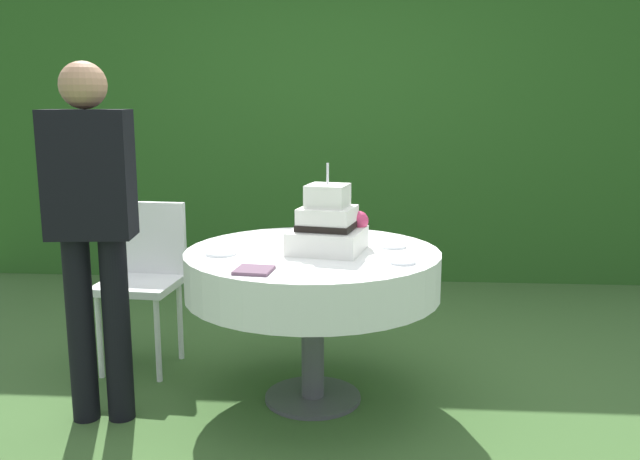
# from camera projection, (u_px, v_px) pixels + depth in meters

# --- Properties ---
(ground_plane) EXTENTS (20.00, 20.00, 0.00)m
(ground_plane) POSITION_uv_depth(u_px,v_px,m) (313.00, 399.00, 3.28)
(ground_plane) COLOR #3D602D
(foliage_hedge) EXTENTS (5.93, 0.54, 2.93)m
(foliage_hedge) POSITION_uv_depth(u_px,v_px,m) (338.00, 97.00, 5.46)
(foliage_hedge) COLOR #28561E
(foliage_hedge) RESTS_ON ground_plane
(cake_table) EXTENTS (1.20, 1.20, 0.75)m
(cake_table) POSITION_uv_depth(u_px,v_px,m) (313.00, 273.00, 3.16)
(cake_table) COLOR #4C4C51
(cake_table) RESTS_ON ground_plane
(wedding_cake) EXTENTS (0.38, 0.38, 0.41)m
(wedding_cake) POSITION_uv_depth(u_px,v_px,m) (329.00, 226.00, 3.10)
(wedding_cake) COLOR white
(wedding_cake) RESTS_ON cake_table
(serving_plate_near) EXTENTS (0.12, 0.12, 0.01)m
(serving_plate_near) POSITION_uv_depth(u_px,v_px,m) (393.00, 246.00, 3.21)
(serving_plate_near) COLOR white
(serving_plate_near) RESTS_ON cake_table
(serving_plate_far) EXTENTS (0.14, 0.14, 0.01)m
(serving_plate_far) POSITION_uv_depth(u_px,v_px,m) (221.00, 253.00, 3.06)
(serving_plate_far) COLOR white
(serving_plate_far) RESTS_ON cake_table
(serving_plate_left) EXTENTS (0.12, 0.12, 0.01)m
(serving_plate_left) POSITION_uv_depth(u_px,v_px,m) (402.00, 262.00, 2.90)
(serving_plate_left) COLOR white
(serving_plate_left) RESTS_ON cake_table
(napkin_stack) EXTENTS (0.16, 0.16, 0.01)m
(napkin_stack) POSITION_uv_depth(u_px,v_px,m) (254.00, 270.00, 2.75)
(napkin_stack) COLOR #6B4C60
(napkin_stack) RESTS_ON cake_table
(garden_chair) EXTENTS (0.43, 0.43, 0.89)m
(garden_chair) POSITION_uv_depth(u_px,v_px,m) (144.00, 268.00, 3.65)
(garden_chair) COLOR white
(garden_chair) RESTS_ON ground_plane
(standing_person) EXTENTS (0.38, 0.24, 1.60)m
(standing_person) POSITION_uv_depth(u_px,v_px,m) (92.00, 219.00, 2.91)
(standing_person) COLOR black
(standing_person) RESTS_ON ground_plane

